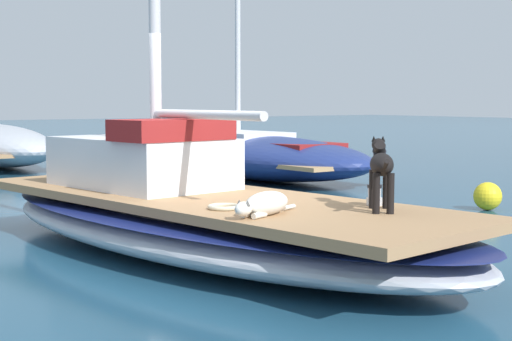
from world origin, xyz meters
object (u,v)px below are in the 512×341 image
object	(u,v)px
mooring_buoy	(488,196)
coiled_rope	(224,207)
deck_winch	(374,196)
moored_boat_starboard_side	(257,155)
dog_black	(381,167)
dog_white	(264,204)
sailboat_main	(204,224)

from	to	relation	value
mooring_buoy	coiled_rope	bearing A→B (deg)	-166.09
deck_winch	moored_boat_starboard_side	world-z (taller)	moored_boat_starboard_side
dog_black	mooring_buoy	xyz separation A→B (m)	(4.66, 2.38, -0.86)
dog_black	mooring_buoy	bearing A→B (deg)	27.11
deck_winch	dog_black	bearing A→B (deg)	-124.34
dog_black	coiled_rope	size ratio (longest dim) A/B	2.42
dog_black	dog_white	bearing A→B (deg)	161.37
dog_white	deck_winch	distance (m)	1.31
coiled_rope	mooring_buoy	xyz separation A→B (m)	(5.84, 1.45, -0.46)
dog_white	deck_winch	size ratio (longest dim) A/B	4.38
coiled_rope	deck_winch	bearing A→B (deg)	-25.03
deck_winch	mooring_buoy	bearing A→B (deg)	25.14
coiled_rope	mooring_buoy	bearing A→B (deg)	13.91
coiled_rope	moored_boat_starboard_side	xyz separation A→B (m)	(5.71, 7.52, -0.16)
dog_black	coiled_rope	bearing A→B (deg)	141.59
dog_black	deck_winch	world-z (taller)	dog_black
sailboat_main	mooring_buoy	bearing A→B (deg)	4.06
dog_white	sailboat_main	bearing A→B (deg)	77.94
coiled_rope	sailboat_main	bearing A→B (deg)	68.27
moored_boat_starboard_side	mooring_buoy	bearing A→B (deg)	-88.79
coiled_rope	dog_white	bearing A→B (deg)	-82.38
sailboat_main	dog_white	xyz separation A→B (m)	(-0.35, -1.63, 0.43)
dog_black	mooring_buoy	world-z (taller)	dog_black
dog_white	coiled_rope	bearing A→B (deg)	97.62
dog_white	moored_boat_starboard_side	distance (m)	9.86
dog_black	moored_boat_starboard_side	xyz separation A→B (m)	(4.53, 8.46, -0.56)
sailboat_main	mooring_buoy	xyz separation A→B (m)	(5.42, 0.38, -0.12)
moored_boat_starboard_side	deck_winch	bearing A→B (deg)	-117.93
dog_black	coiled_rope	distance (m)	1.56
sailboat_main	dog_black	distance (m)	2.27
dog_white	mooring_buoy	xyz separation A→B (m)	(5.76, 2.01, -0.55)
dog_black	deck_winch	size ratio (longest dim) A/B	3.74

